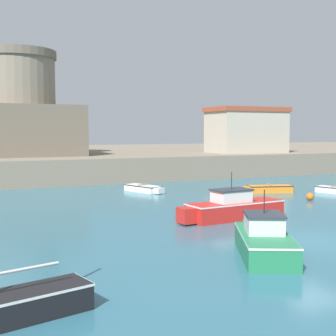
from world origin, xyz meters
TOP-DOWN VIEW (x-y plane):
  - ground_plane at (0.00, 0.00)m, footprint 200.00×200.00m
  - quay_seawall at (0.00, 43.83)m, footprint 120.00×40.00m
  - dinghy_orange_0 at (7.87, 13.77)m, footprint 3.94×1.96m
  - motorboat_red_1 at (-0.39, 5.76)m, footprint 6.28×2.16m
  - motorboat_green_2 at (-3.17, -0.92)m, footprint 3.61×5.35m
  - dinghy_white_3 at (-0.68, 18.14)m, footprint 2.24×3.78m
  - dinghy_white_4 at (12.25, 11.43)m, footprint 1.80×3.24m
  - mooring_buoy at (8.03, 9.39)m, footprint 0.52×0.52m
  - fortress at (-8.00, 34.13)m, footprint 11.39×11.39m
  - harbor_shed_near_wharf at (16.00, 29.21)m, footprint 8.49×5.30m

SIDE VIEW (x-z plane):
  - ground_plane at x=0.00m, z-range 0.00..0.00m
  - mooring_buoy at x=8.03m, z-range 0.00..0.52m
  - dinghy_white_4 at x=12.25m, z-range -0.01..0.53m
  - dinghy_white_3 at x=-0.68m, z-range -0.01..0.57m
  - dinghy_orange_0 at x=7.87m, z-range -0.01..0.62m
  - motorboat_green_2 at x=-3.17m, z-range -0.66..1.83m
  - motorboat_red_1 at x=-0.39m, z-range -0.65..1.87m
  - quay_seawall at x=0.00m, z-range 0.00..2.27m
  - harbor_shed_near_wharf at x=16.00m, z-range 2.29..7.33m
  - fortress at x=-8.00m, z-range 0.82..11.24m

